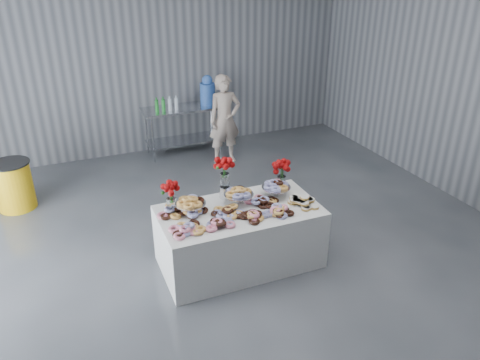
# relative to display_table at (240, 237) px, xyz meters

# --- Properties ---
(ground) EXTENTS (9.00, 9.00, 0.00)m
(ground) POSITION_rel_display_table_xyz_m (-0.20, -0.40, -0.38)
(ground) COLOR #37393E
(ground) RESTS_ON ground
(room_walls) EXTENTS (8.04, 9.04, 4.02)m
(room_walls) POSITION_rel_display_table_xyz_m (-0.47, -0.33, 2.26)
(room_walls) COLOR slate
(room_walls) RESTS_ON ground
(display_table) EXTENTS (1.91, 1.03, 0.75)m
(display_table) POSITION_rel_display_table_xyz_m (0.00, 0.00, 0.00)
(display_table) COLOR white
(display_table) RESTS_ON ground
(prep_table) EXTENTS (1.50, 0.60, 0.90)m
(prep_table) POSITION_rel_display_table_xyz_m (0.43, 3.70, 0.24)
(prep_table) COLOR silver
(prep_table) RESTS_ON ground
(donut_mounds) EXTENTS (1.82, 0.83, 0.09)m
(donut_mounds) POSITION_rel_display_table_xyz_m (-0.00, -0.05, 0.42)
(donut_mounds) COLOR #E8B955
(donut_mounds) RESTS_ON display_table
(cake_stand_left) EXTENTS (0.36, 0.36, 0.17)m
(cake_stand_left) POSITION_rel_display_table_xyz_m (-0.55, 0.16, 0.52)
(cake_stand_left) COLOR silver
(cake_stand_left) RESTS_ON display_table
(cake_stand_mid) EXTENTS (0.36, 0.36, 0.17)m
(cake_stand_mid) POSITION_rel_display_table_xyz_m (0.05, 0.15, 0.52)
(cake_stand_mid) COLOR silver
(cake_stand_mid) RESTS_ON display_table
(cake_stand_right) EXTENTS (0.36, 0.36, 0.17)m
(cake_stand_right) POSITION_rel_display_table_xyz_m (0.55, 0.14, 0.52)
(cake_stand_right) COLOR silver
(cake_stand_right) RESTS_ON display_table
(danish_pile) EXTENTS (0.48, 0.48, 0.11)m
(danish_pile) POSITION_rel_display_table_xyz_m (0.75, -0.16, 0.43)
(danish_pile) COLOR white
(danish_pile) RESTS_ON display_table
(bouquet_left) EXTENTS (0.26, 0.26, 0.42)m
(bouquet_left) POSITION_rel_display_table_xyz_m (-0.75, 0.26, 0.67)
(bouquet_left) COLOR white
(bouquet_left) RESTS_ON display_table
(bouquet_right) EXTENTS (0.26, 0.26, 0.42)m
(bouquet_right) POSITION_rel_display_table_xyz_m (0.70, 0.29, 0.67)
(bouquet_right) COLOR white
(bouquet_right) RESTS_ON display_table
(bouquet_center) EXTENTS (0.26, 0.26, 0.57)m
(bouquet_center) POSITION_rel_display_table_xyz_m (-0.04, 0.35, 0.75)
(bouquet_center) COLOR silver
(bouquet_center) RESTS_ON display_table
(water_jug) EXTENTS (0.28, 0.28, 0.55)m
(water_jug) POSITION_rel_display_table_xyz_m (0.93, 3.70, 0.77)
(water_jug) COLOR #447EEA
(water_jug) RESTS_ON prep_table
(drink_bottles) EXTENTS (0.54, 0.08, 0.27)m
(drink_bottles) POSITION_rel_display_table_xyz_m (0.11, 3.60, 0.66)
(drink_bottles) COLOR #268C33
(drink_bottles) RESTS_ON prep_table
(person) EXTENTS (0.59, 0.39, 1.60)m
(person) POSITION_rel_display_table_xyz_m (1.00, 3.01, 0.43)
(person) COLOR #CC8C93
(person) RESTS_ON ground
(trash_barrel) EXTENTS (0.58, 0.58, 0.74)m
(trash_barrel) POSITION_rel_display_table_xyz_m (-2.53, 2.60, -0.00)
(trash_barrel) COLOR yellow
(trash_barrel) RESTS_ON ground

